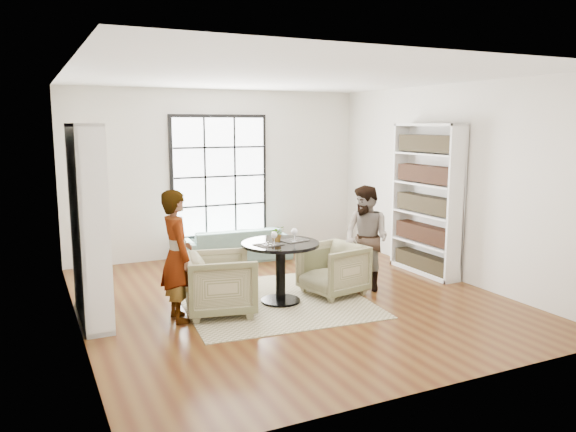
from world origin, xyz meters
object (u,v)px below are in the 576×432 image
wine_glass_left (274,235)px  sofa (234,244)px  person_right (366,238)px  wine_glass_right (294,232)px  armchair_left (221,284)px  person_left (177,256)px  pedestal_table (281,259)px  flower_centerpiece (277,234)px  armchair_right (333,269)px

wine_glass_left → sofa: bearing=81.1°
person_right → wine_glass_right: size_ratio=8.08×
person_right → armchair_left: bearing=-104.9°
armchair_left → wine_glass_right: wine_glass_right is taller
person_left → wine_glass_left: 1.28m
sofa → person_left: bearing=60.7°
armchair_left → pedestal_table: bearing=-73.5°
sofa → person_left: 3.17m
person_left → flower_centerpiece: (1.40, 0.13, 0.13)m
pedestal_table → armchair_right: bearing=1.9°
wine_glass_left → flower_centerpiece: size_ratio=0.84×
person_right → wine_glass_right: 1.22m
pedestal_table → wine_glass_left: bearing=-138.4°
pedestal_table → sofa: size_ratio=0.53×
armchair_right → sofa: bearing=-177.9°
sofa → person_right: 2.80m
person_left → person_right: size_ratio=1.06×
armchair_left → person_right: person_right is taller
person_right → sofa: bearing=-173.8°
sofa → flower_centerpiece: (-0.30, -2.50, 0.65)m
wine_glass_right → flower_centerpiece: size_ratio=0.85×
person_right → flower_centerpiece: bearing=-108.6°
armchair_left → wine_glass_right: bearing=-77.2°
armchair_left → armchair_right: size_ratio=1.08×
armchair_right → person_right: bearing=79.6°
armchair_left → person_left: person_left is taller
armchair_left → flower_centerpiece: size_ratio=3.89×
armchair_right → pedestal_table: bearing=-98.4°
armchair_right → person_left: 2.30m
pedestal_table → wine_glass_left: size_ratio=5.62×
sofa → wine_glass_left: 2.81m
sofa → armchair_left: (-1.14, -2.63, 0.10)m
person_left → wine_glass_right: (1.60, 0.02, 0.16)m
person_right → wine_glass_left: bearing=-101.5°
armchair_right → wine_glass_right: 0.89m
person_left → wine_glass_right: person_left is taller
wine_glass_right → pedestal_table: bearing=164.0°
person_right → wine_glass_left: person_right is taller
armchair_right → flower_centerpiece: size_ratio=3.60×
sofa → person_right: bearing=117.1°
wine_glass_left → wine_glass_right: 0.34m
person_left → flower_centerpiece: bearing=-86.3°
armchair_right → wine_glass_left: size_ratio=4.29×
person_left → wine_glass_left: (1.27, -0.06, 0.15)m
person_left → person_right: person_left is taller
person_right → flower_centerpiece: person_right is taller
wine_glass_left → armchair_right: bearing=9.4°
person_left → armchair_left: bearing=-91.6°
pedestal_table → flower_centerpiece: 0.35m
sofa → wine_glass_right: 2.70m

